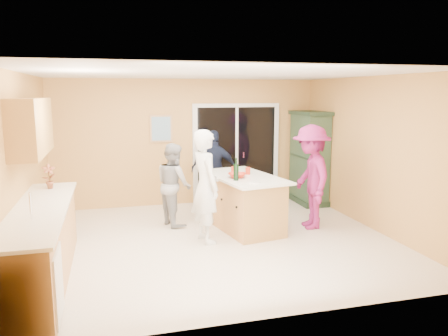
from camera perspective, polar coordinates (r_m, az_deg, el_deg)
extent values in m
plane|color=beige|center=(7.03, -0.99, -9.47)|extent=(5.50, 5.50, 0.00)
cube|color=silver|center=(6.64, -1.05, 12.22)|extent=(5.50, 5.00, 0.10)
cube|color=#F0B862|center=(9.14, -4.76, 3.36)|extent=(5.50, 0.10, 2.60)
cube|color=#F0B862|center=(4.37, 6.83, -3.74)|extent=(5.50, 0.10, 2.60)
cube|color=#F0B862|center=(6.63, -24.77, 0.05)|extent=(0.10, 5.00, 2.60)
cube|color=#F0B862|center=(7.83, 18.93, 1.79)|extent=(0.10, 5.00, 2.60)
cube|color=#BE8449|center=(5.92, -22.76, -9.40)|extent=(0.60, 3.00, 0.90)
cube|color=silver|center=(4.92, -24.37, -14.07)|extent=(0.62, 0.60, 0.72)
cube|color=white|center=(5.78, -22.92, -4.99)|extent=(0.65, 3.05, 0.04)
cylinder|color=silver|center=(5.27, -23.95, -4.55)|extent=(0.02, 0.02, 0.30)
cube|color=#BE8449|center=(6.34, -23.89, 4.95)|extent=(0.35, 1.60, 0.75)
cube|color=silver|center=(9.38, 1.62, 2.01)|extent=(1.90, 0.05, 2.10)
cube|color=black|center=(9.37, 1.65, 2.00)|extent=(1.70, 0.03, 1.94)
cube|color=silver|center=(9.36, 1.66, 2.00)|extent=(0.06, 0.04, 1.94)
cube|color=silver|center=(9.40, 2.55, 1.72)|extent=(0.02, 0.03, 0.12)
cube|color=tan|center=(9.01, -8.22, 5.11)|extent=(0.46, 0.03, 0.56)
cube|color=#528BAB|center=(9.00, -8.22, 5.11)|extent=(0.38, 0.02, 0.48)
cube|color=#BE8449|center=(7.54, 2.55, -4.63)|extent=(1.07, 1.68, 0.89)
cube|color=white|center=(7.43, 2.57, -1.16)|extent=(1.26, 1.91, 0.04)
cube|color=black|center=(7.64, 2.52, -7.48)|extent=(0.98, 1.59, 0.10)
cube|color=#1E3120|center=(9.56, 10.90, -4.08)|extent=(0.54, 1.02, 0.12)
cube|color=#365137|center=(9.38, 11.08, 1.29)|extent=(0.48, 0.96, 1.81)
cube|color=#1E3120|center=(9.29, 11.27, 7.05)|extent=(0.56, 1.06, 0.08)
imported|color=white|center=(6.78, -2.41, -2.41)|extent=(0.54, 0.71, 1.77)
imported|color=#9E9EA0|center=(7.75, -6.56, -2.11)|extent=(0.73, 0.84, 1.46)
imported|color=#171F34|center=(8.80, -1.28, -0.19)|extent=(1.00, 0.65, 1.59)
imported|color=#7D1B59|center=(7.64, 11.28, -1.14)|extent=(0.82, 1.24, 1.79)
imported|color=#AE2713|center=(7.26, 1.72, -0.96)|extent=(0.36, 0.36, 0.07)
imported|color=red|center=(6.82, -21.89, -1.00)|extent=(0.22, 0.18, 0.37)
cylinder|color=#AE2713|center=(7.55, 3.13, -0.37)|extent=(0.09, 0.09, 0.12)
cylinder|color=#AE2713|center=(7.62, 1.24, -0.27)|extent=(0.09, 0.09, 0.12)
cylinder|color=black|center=(7.01, 1.59, -0.56)|extent=(0.08, 0.08, 0.26)
cylinder|color=black|center=(6.98, 1.59, 0.91)|extent=(0.03, 0.03, 0.10)
cylinder|color=silver|center=(6.87, 3.92, -1.85)|extent=(0.22, 0.22, 0.01)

